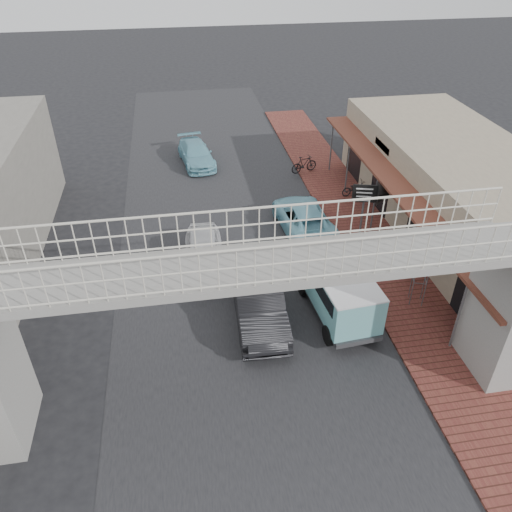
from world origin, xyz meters
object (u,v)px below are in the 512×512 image
object	(u,v)px
white_hatchback	(203,252)
motorcycle_far	(304,164)
angkot_far	(196,154)
dark_sedan	(258,300)
arrow_sign	(381,195)
angkot_curb	(304,217)
street_clock	(425,257)
angkot_van	(339,288)
motorcycle_near	(355,188)

from	to	relation	value
white_hatchback	motorcycle_far	distance (m)	10.70
angkot_far	motorcycle_far	distance (m)	6.65
white_hatchback	dark_sedan	distance (m)	4.13
angkot_far	arrow_sign	world-z (taller)	arrow_sign
angkot_curb	white_hatchback	bearing A→B (deg)	20.98
white_hatchback	angkot_curb	xyz separation A→B (m)	(5.01, 2.24, -0.03)
angkot_curb	angkot_far	size ratio (longest dim) A/B	1.12
street_clock	angkot_curb	bearing A→B (deg)	135.84
angkot_far	motorcycle_far	bearing A→B (deg)	-30.22
angkot_curb	angkot_far	bearing A→B (deg)	-65.46
angkot_curb	motorcycle_far	xyz separation A→B (m)	(1.58, 6.19, -0.07)
motorcycle_far	white_hatchback	bearing A→B (deg)	125.09
angkot_curb	motorcycle_far	world-z (taller)	angkot_curb
angkot_van	street_clock	world-z (taller)	street_clock
angkot_curb	angkot_far	distance (m)	9.84
angkot_van	street_clock	xyz separation A→B (m)	(3.26, 0.13, 0.94)
angkot_curb	dark_sedan	bearing A→B (deg)	58.40
dark_sedan	angkot_curb	world-z (taller)	dark_sedan
angkot_van	arrow_sign	xyz separation A→B (m)	(3.33, 4.79, 1.11)
motorcycle_far	street_clock	world-z (taller)	street_clock
angkot_van	arrow_sign	bearing A→B (deg)	50.59
white_hatchback	angkot_van	world-z (taller)	angkot_van
motorcycle_near	angkot_van	bearing A→B (deg)	147.81
angkot_far	angkot_curb	bearing A→B (deg)	-70.23
motorcycle_far	street_clock	xyz separation A→B (m)	(1.42, -12.40, 1.65)
dark_sedan	motorcycle_near	distance (m)	11.22
angkot_far	motorcycle_near	size ratio (longest dim) A/B	2.81
angkot_curb	motorcycle_far	bearing A→B (deg)	-107.51
white_hatchback	arrow_sign	world-z (taller)	arrow_sign
white_hatchback	motorcycle_far	xyz separation A→B (m)	(6.59, 8.43, -0.10)
dark_sedan	arrow_sign	distance (m)	7.87
dark_sedan	motorcycle_far	size ratio (longest dim) A/B	2.98
motorcycle_near	street_clock	bearing A→B (deg)	166.69
white_hatchback	motorcycle_far	size ratio (longest dim) A/B	2.46
motorcycle_far	angkot_far	bearing A→B (deg)	50.81
angkot_curb	street_clock	size ratio (longest dim) A/B	1.87
angkot_curb	angkot_van	distance (m)	6.38
white_hatchback	dark_sedan	size ratio (longest dim) A/B	0.82
motorcycle_near	arrow_sign	distance (m)	4.88
white_hatchback	angkot_curb	bearing A→B (deg)	27.77
angkot_far	dark_sedan	bearing A→B (deg)	-92.74
motorcycle_near	street_clock	distance (m)	9.30
white_hatchback	angkot_van	size ratio (longest dim) A/B	0.94
white_hatchback	dark_sedan	xyz separation A→B (m)	(1.77, -3.74, 0.12)
angkot_van	angkot_far	bearing A→B (deg)	101.38
motorcycle_near	angkot_curb	bearing A→B (deg)	119.31
street_clock	motorcycle_far	bearing A→B (deg)	116.57
arrow_sign	angkot_curb	bearing A→B (deg)	168.58
angkot_far	arrow_sign	xyz separation A→B (m)	(7.64, -10.27, 1.80)
motorcycle_far	angkot_curb	bearing A→B (deg)	148.75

